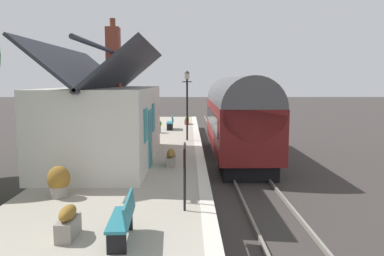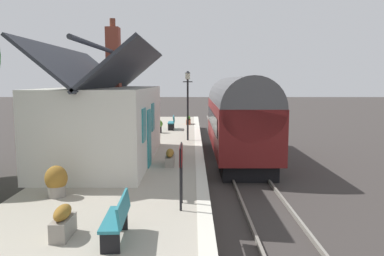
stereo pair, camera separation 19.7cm
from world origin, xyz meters
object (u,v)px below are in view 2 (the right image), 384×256
object	(u,v)px
planter_under_sign	(63,222)
planter_edge_near	(188,120)
bench_mid_platform	(172,122)
planter_edge_far	(170,157)
planter_bench_right	(127,124)
train	(238,117)
bench_near_building	(118,218)
lamp_post_platform	(188,92)
station_building	(107,121)
planter_bench_left	(56,181)
station_sign_board	(181,160)
planter_by_door	(159,126)

from	to	relation	value
planter_under_sign	planter_edge_near	distance (m)	20.30
bench_mid_platform	planter_edge_near	world-z (taller)	bench_mid_platform
planter_edge_far	planter_edge_near	distance (m)	13.50
planter_bench_right	planter_edge_near	distance (m)	4.93
train	planter_bench_right	world-z (taller)	train
bench_near_building	lamp_post_platform	distance (m)	13.02
station_building	planter_edge_near	world-z (taller)	station_building
train	planter_edge_near	xyz separation A→B (m)	(7.93, 2.69, -0.97)
planter_under_sign	planter_edge_near	world-z (taller)	planter_under_sign
train	planter_bench_left	bearing A→B (deg)	147.52
planter_under_sign	planter_bench_left	bearing A→B (deg)	22.17
planter_bench_right	station_sign_board	bearing A→B (deg)	-165.25
planter_by_door	planter_edge_far	xyz separation A→B (m)	(-8.85, -1.22, -0.16)
planter_bench_left	lamp_post_platform	distance (m)	10.72
bench_mid_platform	planter_edge_near	bearing A→B (deg)	-18.93
planter_bench_left	bench_mid_platform	bearing A→B (deg)	-9.27
planter_by_door	planter_bench_right	bearing A→B (deg)	51.51
planter_edge_near	planter_bench_right	bearing A→B (deg)	125.02
station_building	planter_edge_near	xyz separation A→B (m)	(12.66, -3.08, -1.29)
bench_mid_platform	planter_bench_right	bearing A→B (deg)	86.70
planter_edge_far	station_sign_board	distance (m)	4.92
planter_by_door	planter_bench_right	size ratio (longest dim) A/B	0.91
bench_near_building	planter_under_sign	distance (m)	1.17
station_building	planter_by_door	xyz separation A→B (m)	(8.02, -1.32, -1.14)
planter_bench_right	lamp_post_platform	xyz separation A→B (m)	(-4.73, -4.09, 2.27)
planter_under_sign	lamp_post_platform	distance (m)	13.02
planter_under_sign	station_sign_board	distance (m)	3.12
planter_bench_left	planter_edge_near	size ratio (longest dim) A/B	0.94
bench_near_building	planter_edge_far	distance (m)	6.89
station_sign_board	bench_mid_platform	bearing A→B (deg)	3.98
bench_near_building	lamp_post_platform	world-z (taller)	lamp_post_platform
bench_near_building	planter_edge_near	xyz separation A→B (m)	(20.35, -1.15, -0.18)
planter_bench_right	lamp_post_platform	bearing A→B (deg)	-139.14
planter_by_door	planter_edge_near	xyz separation A→B (m)	(4.64, -1.76, -0.15)
station_sign_board	planter_edge_far	bearing A→B (deg)	6.78
planter_by_door	planter_edge_near	world-z (taller)	planter_by_door
station_building	bench_mid_platform	bearing A→B (deg)	-11.98
planter_by_door	bench_near_building	bearing A→B (deg)	-177.77
planter_bench_left	station_sign_board	xyz separation A→B (m)	(-0.81, -3.43, 0.75)
planter_bench_left	planter_edge_near	xyz separation A→B (m)	(17.48, -3.39, -0.14)
station_building	station_sign_board	bearing A→B (deg)	-151.10
planter_under_sign	lamp_post_platform	bearing A→B (deg)	-10.56
bench_mid_platform	planter_bench_left	distance (m)	14.67
planter_edge_far	planter_bench_right	bearing A→B (deg)	18.17
train	bench_near_building	bearing A→B (deg)	162.85
planter_by_door	planter_edge_far	size ratio (longest dim) A/B	0.72
planter_by_door	planter_edge_far	distance (m)	8.94
planter_by_door	planter_bench_left	size ratio (longest dim) A/B	0.91
station_sign_board	planter_under_sign	bearing A→B (deg)	128.87
planter_edge_far	planter_edge_near	bearing A→B (deg)	-2.28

